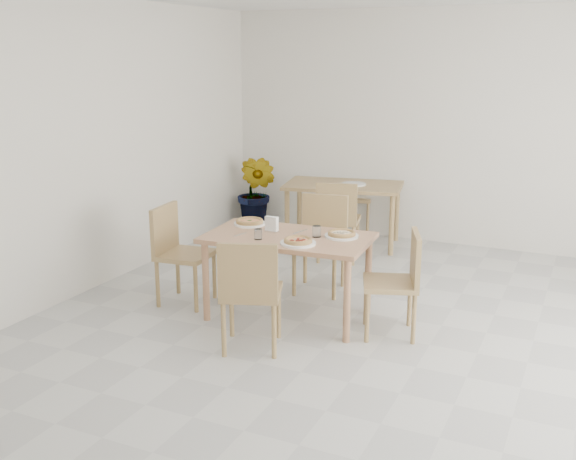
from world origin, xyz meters
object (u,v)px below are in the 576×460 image
at_px(pizza_mushroom, 342,233).
at_px(second_table, 343,191).
at_px(napkin_holder, 272,225).
at_px(chair_east, 401,276).
at_px(potted_plant, 257,192).
at_px(tumbler_b, 258,234).
at_px(plate_mushroom, 342,236).
at_px(plate_margherita, 250,224).
at_px(chair_back_s, 338,215).
at_px(plate_pepperoni, 298,243).
at_px(chair_back_n, 355,192).
at_px(chair_south, 250,288).
at_px(chair_north, 322,236).
at_px(tumbler_a, 317,231).
at_px(main_table, 288,245).
at_px(chair_west, 177,247).
at_px(pizza_pepperoni, 298,240).
at_px(pizza_margherita, 250,221).
at_px(plate_empty, 354,184).

bearing_deg(pizza_mushroom, second_table, 110.01).
bearing_deg(napkin_holder, pizza_mushroom, 14.04).
height_order(chair_east, potted_plant, potted_plant).
relative_size(tumbler_b, second_table, 0.06).
bearing_deg(pizza_mushroom, plate_mushroom, 90.00).
xyz_separation_m(plate_margherita, chair_back_s, (0.29, 1.52, -0.23)).
bearing_deg(plate_pepperoni, chair_east, 17.28).
bearing_deg(plate_pepperoni, chair_back_s, 101.22).
distance_m(pizza_mushroom, chair_back_n, 3.14).
relative_size(plate_pepperoni, chair_back_s, 0.32).
bearing_deg(second_table, chair_south, -93.38).
xyz_separation_m(chair_north, tumbler_a, (0.26, -0.76, 0.26)).
xyz_separation_m(main_table, tumbler_b, (-0.18, -0.21, 0.13)).
relative_size(plate_margherita, tumbler_b, 3.27).
bearing_deg(chair_west, tumbler_a, -89.45).
bearing_deg(main_table, chair_back_s, 92.76).
height_order(pizza_pepperoni, potted_plant, potted_plant).
distance_m(chair_west, pizza_margherita, 0.72).
distance_m(chair_south, plate_empty, 3.20).
bearing_deg(pizza_margherita, tumbler_a, -10.39).
bearing_deg(chair_back_s, chair_back_n, -90.77).
bearing_deg(potted_plant, tumbler_a, -53.21).
height_order(plate_margherita, tumbler_b, tumbler_b).
bearing_deg(tumbler_a, main_table, -165.35).
distance_m(chair_west, pizza_mushroom, 1.57).
xyz_separation_m(chair_south, tumbler_b, (-0.22, 0.56, 0.26)).
bearing_deg(chair_east, chair_back_s, -164.67).
relative_size(chair_east, plate_mushroom, 3.02).
relative_size(plate_pepperoni, tumbler_b, 3.32).
height_order(pizza_mushroom, second_table, pizza_mushroom).
bearing_deg(plate_pepperoni, napkin_holder, 145.34).
bearing_deg(napkin_holder, plate_pepperoni, -30.44).
bearing_deg(chair_east, chair_west, -106.56).
xyz_separation_m(chair_west, napkin_holder, (0.92, 0.13, 0.28)).
bearing_deg(tumbler_b, chair_back_n, 95.26).
xyz_separation_m(chair_west, pizza_margherita, (0.62, 0.28, 0.25)).
bearing_deg(chair_north, napkin_holder, -109.88).
relative_size(chair_back_s, potted_plant, 0.94).
relative_size(chair_south, plate_mushroom, 3.16).
xyz_separation_m(chair_west, tumbler_a, (1.34, 0.15, 0.27)).
bearing_deg(plate_pepperoni, second_table, 102.35).
height_order(napkin_holder, second_table, napkin_holder).
distance_m(chair_west, tumbler_b, 0.96).
distance_m(pizza_margherita, chair_back_n, 2.96).
distance_m(main_table, plate_mushroom, 0.47).
relative_size(chair_west, tumbler_b, 10.34).
relative_size(pizza_mushroom, chair_back_n, 0.33).
xyz_separation_m(main_table, pizza_margherita, (-0.48, 0.20, 0.12)).
bearing_deg(chair_back_n, chair_west, -115.92).
bearing_deg(main_table, chair_north, 87.60).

